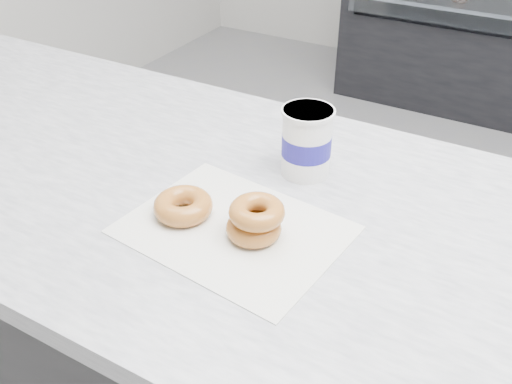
% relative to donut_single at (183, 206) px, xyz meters
% --- Properties ---
extents(ground, '(5.00, 5.00, 0.00)m').
position_rel_donut_single_xyz_m(ground, '(0.49, 0.69, -0.92)').
color(ground, gray).
rests_on(ground, ground).
extents(wax_paper, '(0.37, 0.29, 0.00)m').
position_rel_donut_single_xyz_m(wax_paper, '(0.09, 0.01, -0.02)').
color(wax_paper, silver).
rests_on(wax_paper, counter).
extents(donut_single, '(0.12, 0.12, 0.03)m').
position_rel_donut_single_xyz_m(donut_single, '(0.00, 0.00, 0.00)').
color(donut_single, '#C07A35').
rests_on(donut_single, wax_paper).
extents(donut_stack, '(0.10, 0.10, 0.06)m').
position_rel_donut_single_xyz_m(donut_stack, '(0.13, 0.01, 0.01)').
color(donut_stack, '#C07A35').
rests_on(donut_stack, wax_paper).
extents(coffee_cup, '(0.12, 0.12, 0.13)m').
position_rel_donut_single_xyz_m(coffee_cup, '(0.12, 0.22, 0.05)').
color(coffee_cup, white).
rests_on(coffee_cup, counter).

